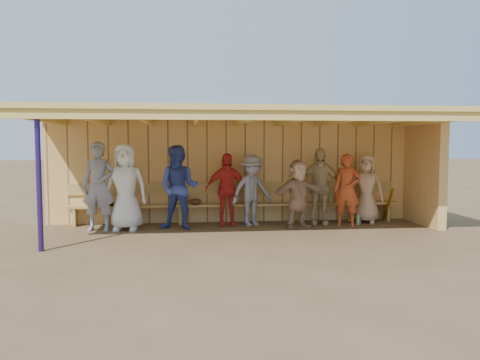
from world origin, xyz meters
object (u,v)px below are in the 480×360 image
at_px(player_h, 366,189).
at_px(player_a, 99,186).
at_px(player_g, 347,190).
at_px(player_extra, 319,186).
at_px(player_e, 252,190).
at_px(bench, 236,200).
at_px(player_b, 125,187).
at_px(player_c, 179,188).
at_px(player_f, 298,194).
at_px(player_d, 226,190).

bearing_deg(player_h, player_a, -154.54).
bearing_deg(player_g, player_extra, 175.59).
relative_size(player_e, bench, 0.21).
bearing_deg(player_e, bench, 107.51).
relative_size(player_b, player_g, 1.14).
distance_m(player_g, player_extra, 0.62).
xyz_separation_m(player_c, player_f, (2.56, -0.11, -0.15)).
relative_size(player_b, player_c, 1.03).
distance_m(player_d, player_extra, 2.10).
height_order(player_b, bench, player_b).
bearing_deg(player_e, player_g, -32.60).
bearing_deg(player_e, player_d, 157.57).
distance_m(player_d, player_e, 0.58).
xyz_separation_m(player_c, player_g, (3.70, 0.01, -0.09)).
height_order(player_d, bench, player_d).
relative_size(player_d, player_extra, 0.94).
height_order(player_b, player_g, player_b).
xyz_separation_m(player_a, player_extra, (4.81, 0.27, -0.08)).
relative_size(player_c, player_g, 1.12).
bearing_deg(player_e, player_a, 162.18).
distance_m(player_c, player_g, 3.70).
distance_m(player_b, player_h, 5.40).
bearing_deg(bench, player_g, -16.12).
height_order(player_c, player_f, player_c).
height_order(player_g, player_h, player_g).
distance_m(player_a, player_g, 5.36).
xyz_separation_m(player_d, player_e, (0.58, 0.01, -0.02)).
distance_m(player_d, bench, 0.53).
bearing_deg(bench, player_b, -164.38).
height_order(player_d, player_e, player_d).
height_order(player_c, player_d, player_c).
xyz_separation_m(player_a, player_h, (5.93, 0.34, -0.14)).
distance_m(player_b, player_g, 4.81).
xyz_separation_m(player_a, player_f, (4.23, -0.13, -0.19)).
relative_size(player_extra, bench, 0.23).
height_order(player_d, player_h, player_d).
bearing_deg(bench, player_a, -166.93).
bearing_deg(player_extra, player_g, -15.13).
xyz_separation_m(player_b, player_h, (5.38, 0.32, -0.12)).
relative_size(player_g, player_extra, 0.93).
xyz_separation_m(player_d, player_f, (1.52, -0.45, -0.06)).
xyz_separation_m(player_extra, bench, (-1.84, 0.42, -0.33)).
height_order(player_a, player_e, player_a).
bearing_deg(player_a, bench, 22.25).
bearing_deg(player_e, player_f, -49.28).
bearing_deg(bench, player_d, -125.23).
height_order(player_f, player_g, player_g).
relative_size(player_d, player_g, 1.01).
bearing_deg(player_extra, player_e, -170.80).
height_order(player_e, player_extra, player_extra).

